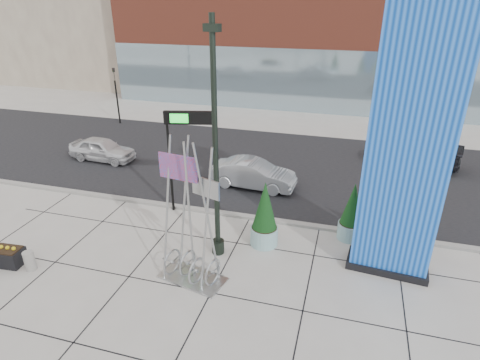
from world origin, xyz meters
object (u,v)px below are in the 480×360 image
(overhead_street_sign, at_px, (185,128))
(car_white_west, at_px, (102,149))
(blue_pylon, at_px, (408,153))
(concrete_bollard, at_px, (30,261))
(lamp_post, at_px, (216,169))
(car_silver_mid, at_px, (253,174))
(public_art_sculpture, at_px, (191,246))

(overhead_street_sign, relative_size, car_white_west, 1.17)
(blue_pylon, relative_size, car_white_west, 2.32)
(concrete_bollard, bearing_deg, lamp_post, 24.82)
(concrete_bollard, relative_size, car_white_west, 0.18)
(overhead_street_sign, distance_m, car_white_west, 9.07)
(overhead_street_sign, relative_size, car_silver_mid, 1.08)
(public_art_sculpture, distance_m, car_silver_mid, 7.59)
(lamp_post, bearing_deg, blue_pylon, 7.00)
(car_white_west, relative_size, car_silver_mid, 0.92)
(public_art_sculpture, xyz_separation_m, overhead_street_sign, (-1.90, 4.28, 2.58))
(overhead_street_sign, height_order, car_silver_mid, overhead_street_sign)
(car_white_west, xyz_separation_m, car_silver_mid, (9.33, -1.10, 0.03))
(blue_pylon, bearing_deg, overhead_street_sign, 172.83)
(lamp_post, relative_size, concrete_bollard, 11.65)
(overhead_street_sign, bearing_deg, car_white_west, 135.03)
(lamp_post, height_order, public_art_sculpture, lamp_post)
(car_white_west, height_order, car_silver_mid, car_silver_mid)
(lamp_post, distance_m, public_art_sculpture, 2.72)
(blue_pylon, distance_m, public_art_sculpture, 7.47)
(concrete_bollard, relative_size, overhead_street_sign, 0.16)
(concrete_bollard, bearing_deg, overhead_street_sign, 54.70)
(concrete_bollard, xyz_separation_m, car_white_west, (-3.44, 9.75, 0.30))
(overhead_street_sign, bearing_deg, lamp_post, -62.90)
(blue_pylon, bearing_deg, car_silver_mid, 145.74)
(public_art_sculpture, relative_size, concrete_bollard, 7.08)
(lamp_post, bearing_deg, overhead_street_sign, 130.85)
(car_white_west, bearing_deg, overhead_street_sign, -118.14)
(lamp_post, relative_size, car_silver_mid, 1.98)
(overhead_street_sign, xyz_separation_m, car_silver_mid, (2.09, 3.28, -3.22))
(blue_pylon, height_order, public_art_sculpture, blue_pylon)
(car_white_west, bearing_deg, car_silver_mid, -93.66)
(car_silver_mid, bearing_deg, concrete_bollard, 149.19)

